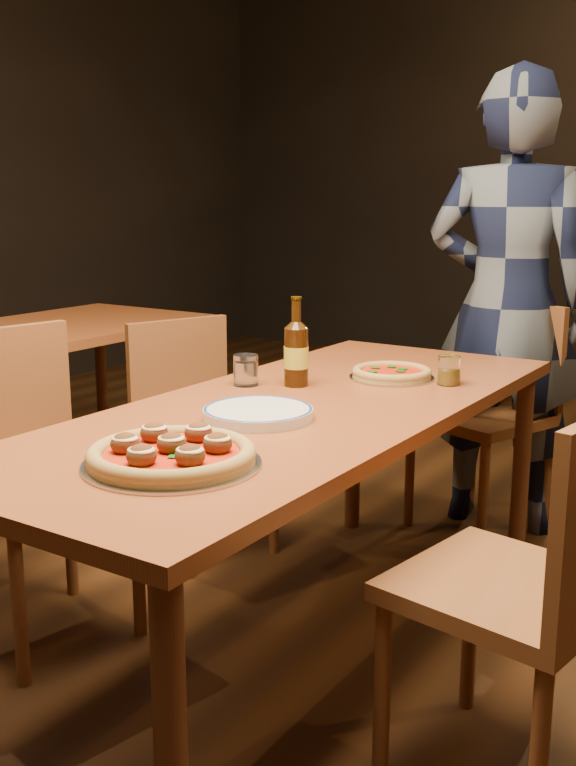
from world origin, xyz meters
The scene contains 13 objects.
ground centered at (0.00, 0.00, 0.00)m, with size 9.00×9.00×0.00m, color black.
table_main centered at (0.00, 0.00, 0.68)m, with size 0.80×2.00×0.75m.
chair_main_nw centered at (-0.68, -0.33, 0.48)m, with size 0.45×0.45×0.97m, color brown, non-canonical shape.
chair_main_sw centered at (-0.69, 0.44, 0.45)m, with size 0.42×0.42×0.90m, color brown, non-canonical shape.
chair_main_e centered at (0.68, -0.21, 0.48)m, with size 0.44×0.44×0.95m, color brown, non-canonical shape.
chair_end centered at (0.09, 1.19, 0.47)m, with size 0.44×0.44×0.94m, color brown, non-canonical shape.
pizza_meatball centered at (0.07, -0.61, 0.78)m, with size 0.39×0.39×0.07m.
pizza_margherita centered at (0.06, 0.45, 0.77)m, with size 0.27×0.27×0.04m.
plate_stack centered at (0.00, -0.19, 0.76)m, with size 0.28×0.28×0.03m, color white.
beer_bottle centered at (-0.13, 0.20, 0.85)m, with size 0.07×0.07×0.26m.
water_glass centered at (-0.26, 0.12, 0.80)m, with size 0.08×0.08×0.09m, color white.
amber_glass centered at (0.25, 0.46, 0.79)m, with size 0.07×0.07×0.09m, color #8E6910.
diner centered at (0.13, 1.32, 0.89)m, with size 0.65×0.43×1.78m, color black.
Camera 1 is at (1.23, -1.93, 1.32)m, focal length 40.00 mm.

